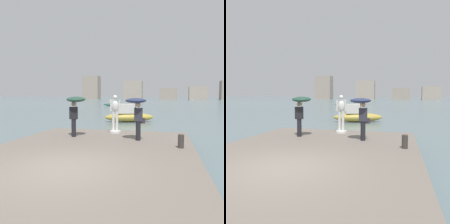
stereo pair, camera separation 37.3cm
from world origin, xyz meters
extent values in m
plane|color=slate|center=(0.00, 40.00, 0.00)|extent=(400.00, 400.00, 0.00)
cube|color=#70665B|center=(0.00, 2.16, 0.20)|extent=(7.91, 10.33, 0.40)
cylinder|color=silver|center=(0.13, 6.38, 0.46)|extent=(0.60, 0.60, 0.11)
cylinder|color=silver|center=(0.03, 6.38, 1.03)|extent=(0.15, 0.15, 1.04)
cylinder|color=silver|center=(0.23, 6.38, 1.03)|extent=(0.15, 0.15, 1.04)
ellipsoid|color=silver|center=(0.13, 6.38, 1.85)|extent=(0.38, 0.26, 0.61)
sphere|color=silver|center=(0.13, 6.38, 2.34)|extent=(0.24, 0.24, 0.24)
cylinder|color=silver|center=(-0.11, 6.38, 1.89)|extent=(0.10, 0.10, 0.62)
cylinder|color=silver|center=(0.37, 6.38, 1.89)|extent=(0.10, 0.10, 0.62)
cylinder|color=black|center=(-1.61, 4.72, 0.84)|extent=(0.22, 0.22, 0.88)
cube|color=black|center=(-1.61, 4.72, 1.58)|extent=(0.42, 0.31, 0.60)
sphere|color=#A87A5B|center=(-1.61, 4.72, 2.02)|extent=(0.21, 0.21, 0.21)
cylinder|color=#262626|center=(-1.50, 4.78, 1.91)|extent=(0.02, 0.02, 0.55)
ellipsoid|color=#234738|center=(-1.50, 4.78, 2.25)|extent=(1.10, 1.11, 0.30)
cylinder|color=black|center=(1.61, 4.51, 0.84)|extent=(0.22, 0.22, 0.88)
cube|color=#2D2D38|center=(1.61, 4.51, 1.58)|extent=(0.41, 0.29, 0.60)
sphere|color=tan|center=(1.61, 4.51, 2.02)|extent=(0.21, 0.21, 0.21)
cylinder|color=#262626|center=(1.48, 4.53, 1.89)|extent=(0.02, 0.02, 0.52)
ellipsoid|color=navy|center=(1.48, 4.53, 2.21)|extent=(1.07, 1.07, 0.24)
cube|color=#332838|center=(1.82, 4.56, 1.30)|extent=(0.19, 0.12, 0.24)
cylinder|color=#38332D|center=(3.42, 3.35, 0.66)|extent=(0.23, 0.23, 0.53)
ellipsoid|color=#336B5B|center=(-8.03, 43.75, 0.32)|extent=(5.50, 2.08, 0.63)
cube|color=beige|center=(-8.43, 43.84, 1.00)|extent=(1.51, 0.99, 0.82)
ellipsoid|color=#B2993D|center=(-0.44, 15.07, 0.42)|extent=(4.67, 2.59, 0.83)
cube|color=beige|center=(-0.76, 14.98, 1.21)|extent=(1.76, 1.43, 0.85)
cube|color=gray|center=(-38.90, 123.45, 6.52)|extent=(9.04, 6.89, 13.03)
cube|color=#A89989|center=(-14.94, 123.99, 5.04)|extent=(9.96, 6.12, 10.07)
cube|color=gray|center=(3.98, 121.00, 2.98)|extent=(8.85, 5.93, 5.97)
cube|color=#A89989|center=(18.91, 121.67, 3.34)|extent=(9.08, 4.51, 6.69)
camera|label=1|loc=(2.81, -6.08, 2.48)|focal=37.67mm
camera|label=2|loc=(3.17, -6.00, 2.48)|focal=37.67mm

